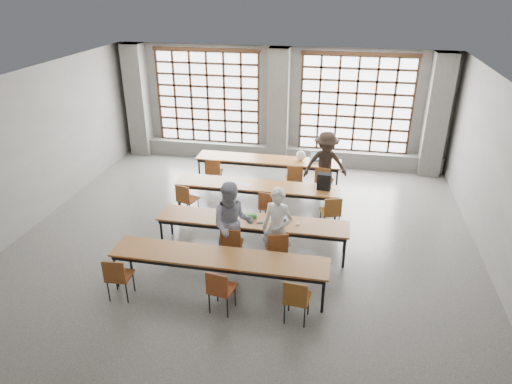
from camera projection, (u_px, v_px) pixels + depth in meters
floor at (240, 251)px, 9.75m from camera, size 11.00×11.00×0.00m
ceiling at (238, 87)px, 8.24m from camera, size 11.00×11.00×0.00m
wall_back at (280, 106)px, 13.87m from camera, size 10.00×0.00×10.00m
wall_left at (14, 158)px, 9.87m from camera, size 0.00×11.00×11.00m
wall_right at (512, 197)px, 8.12m from camera, size 0.00×11.00×11.00m
column_left at (138, 101)px, 14.41m from camera, size 0.60×0.55×3.50m
column_mid at (279, 108)px, 13.62m from camera, size 0.60×0.55×3.50m
column_right at (437, 116)px, 12.83m from camera, size 0.60×0.55×3.50m
window_left at (208, 98)px, 14.13m from camera, size 3.32×0.12×3.00m
window_right at (356, 105)px, 13.34m from camera, size 3.32×0.12×3.00m
sill_ledge at (278, 154)px, 14.34m from camera, size 9.80×0.35×0.50m
desk_row_a at (268, 161)px, 12.67m from camera, size 4.00×0.70×0.73m
desk_row_b at (257, 187)px, 11.11m from camera, size 4.00×0.70×0.73m
desk_row_c at (252, 223)px, 9.50m from camera, size 4.00×0.70×0.73m
desk_row_d at (219, 259)px, 8.28m from camera, size 4.00×0.70×0.73m
chair_back_left at (214, 170)px, 12.41m from camera, size 0.46×0.46×0.88m
chair_back_mid at (294, 176)px, 12.02m from camera, size 0.50×0.50×0.88m
chair_back_right at (323, 179)px, 11.89m from camera, size 0.52×0.52×0.88m
chair_mid_left at (186, 197)px, 10.89m from camera, size 0.52×0.53×0.88m
chair_mid_centre at (268, 205)px, 10.54m from camera, size 0.50×0.50×0.88m
chair_mid_right at (331, 210)px, 10.29m from camera, size 0.53×0.53×0.88m
chair_front_left at (232, 242)px, 9.05m from camera, size 0.46×0.46×0.88m
chair_front_right at (277, 247)px, 8.89m from camera, size 0.52×0.52×0.88m
chair_near_left at (117, 274)px, 8.08m from camera, size 0.45×0.46×0.88m
chair_near_mid at (220, 287)px, 7.75m from camera, size 0.48×0.48×0.88m
chair_near_right at (296, 297)px, 7.52m from camera, size 0.46×0.46×0.88m
student_male at (277, 229)px, 8.87m from camera, size 0.71×0.55×1.72m
student_female at (232, 224)px, 9.02m from camera, size 0.98×0.84×1.76m
student_back at (325, 165)px, 11.85m from camera, size 1.26×0.91×1.76m
laptop_front at (279, 217)px, 9.45m from camera, size 0.37×0.32×0.26m
laptop_back at (317, 159)px, 12.47m from camera, size 0.41×0.36×0.26m
mouse at (298, 224)px, 9.28m from camera, size 0.10×0.07×0.04m
green_box at (251, 216)px, 9.54m from camera, size 0.26×0.13×0.09m
phone at (260, 223)px, 9.35m from camera, size 0.14×0.10×0.01m
paper_sheet_a at (234, 182)px, 11.23m from camera, size 0.32×0.24×0.00m
paper_sheet_b at (245, 184)px, 11.09m from camera, size 0.33×0.26×0.00m
backpack at (324, 182)px, 10.76m from camera, size 0.34×0.23×0.40m
plastic_bag at (301, 156)px, 12.46m from camera, size 0.28×0.24×0.29m
red_pouch at (119, 273)px, 8.16m from camera, size 0.21×0.12×0.06m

